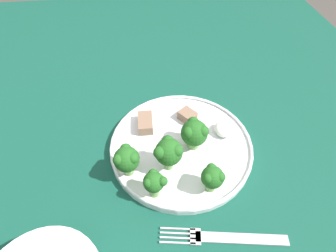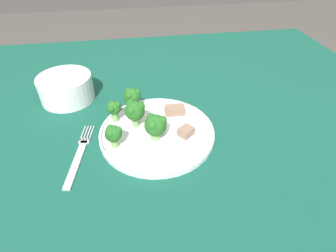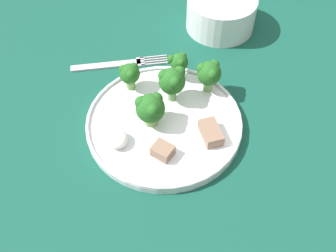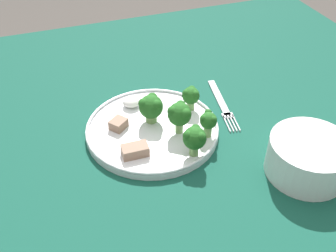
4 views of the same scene
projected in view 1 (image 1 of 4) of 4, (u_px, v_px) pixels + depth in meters
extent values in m
cube|color=#114738|center=(157.00, 147.00, 0.52)|extent=(1.39, 1.18, 0.03)
cylinder|color=brown|center=(256.00, 81.00, 1.27)|extent=(0.06, 0.06, 0.74)
cylinder|color=brown|center=(31.00, 99.00, 1.18)|extent=(0.06, 0.06, 0.74)
cylinder|color=white|center=(181.00, 146.00, 0.49)|extent=(0.26, 0.26, 0.01)
torus|color=white|center=(181.00, 143.00, 0.49)|extent=(0.26, 0.26, 0.01)
cube|color=#B2B2B7|center=(242.00, 239.00, 0.38)|extent=(0.04, 0.14, 0.00)
cube|color=#B2B2B7|center=(195.00, 237.00, 0.39)|extent=(0.03, 0.02, 0.00)
cube|color=#B2B2B7|center=(178.00, 229.00, 0.39)|extent=(0.01, 0.05, 0.00)
cube|color=#B2B2B7|center=(178.00, 234.00, 0.39)|extent=(0.01, 0.05, 0.00)
cube|color=#B2B2B7|center=(178.00, 238.00, 0.39)|extent=(0.01, 0.05, 0.00)
cube|color=#B2B2B7|center=(177.00, 243.00, 0.38)|extent=(0.01, 0.05, 0.00)
cylinder|color=#709E56|center=(193.00, 142.00, 0.48)|extent=(0.02, 0.02, 0.02)
sphere|color=#215B1E|center=(194.00, 133.00, 0.46)|extent=(0.05, 0.05, 0.05)
sphere|color=#215B1E|center=(193.00, 123.00, 0.46)|extent=(0.02, 0.02, 0.02)
sphere|color=#215B1E|center=(188.00, 133.00, 0.45)|extent=(0.02, 0.02, 0.02)
sphere|color=#215B1E|center=(203.00, 131.00, 0.45)|extent=(0.02, 0.02, 0.02)
cylinder|color=#709E56|center=(128.00, 168.00, 0.44)|extent=(0.02, 0.02, 0.02)
sphere|color=#215B1E|center=(127.00, 159.00, 0.42)|extent=(0.04, 0.04, 0.04)
sphere|color=#215B1E|center=(126.00, 149.00, 0.42)|extent=(0.02, 0.02, 0.02)
sphere|color=#215B1E|center=(119.00, 160.00, 0.41)|extent=(0.02, 0.02, 0.02)
sphere|color=#215B1E|center=(133.00, 158.00, 0.41)|extent=(0.02, 0.02, 0.02)
cylinder|color=#709E56|center=(211.00, 185.00, 0.42)|extent=(0.02, 0.02, 0.02)
sphere|color=#215B1E|center=(212.00, 177.00, 0.40)|extent=(0.04, 0.04, 0.04)
sphere|color=#215B1E|center=(211.00, 168.00, 0.40)|extent=(0.02, 0.02, 0.02)
sphere|color=#215B1E|center=(208.00, 178.00, 0.39)|extent=(0.02, 0.02, 0.02)
sphere|color=#215B1E|center=(220.00, 177.00, 0.39)|extent=(0.02, 0.02, 0.02)
cylinder|color=#709E56|center=(169.00, 162.00, 0.45)|extent=(0.02, 0.02, 0.03)
sphere|color=#215B1E|center=(169.00, 152.00, 0.42)|extent=(0.05, 0.05, 0.05)
sphere|color=#215B1E|center=(168.00, 141.00, 0.43)|extent=(0.02, 0.02, 0.02)
sphere|color=#215B1E|center=(162.00, 152.00, 0.41)|extent=(0.02, 0.02, 0.02)
sphere|color=#215B1E|center=(177.00, 151.00, 0.41)|extent=(0.02, 0.02, 0.02)
cylinder|color=#709E56|center=(154.00, 190.00, 0.41)|extent=(0.02, 0.02, 0.02)
sphere|color=#215B1E|center=(154.00, 182.00, 0.40)|extent=(0.03, 0.03, 0.03)
sphere|color=#215B1E|center=(153.00, 174.00, 0.40)|extent=(0.01, 0.01, 0.01)
sphere|color=#215B1E|center=(148.00, 183.00, 0.39)|extent=(0.01, 0.01, 0.01)
sphere|color=#215B1E|center=(160.00, 182.00, 0.39)|extent=(0.01, 0.01, 0.01)
cube|color=#846651|center=(145.00, 123.00, 0.51)|extent=(0.05, 0.03, 0.02)
cube|color=#846651|center=(187.00, 116.00, 0.52)|extent=(0.04, 0.04, 0.02)
ellipsoid|color=white|center=(224.00, 130.00, 0.50)|extent=(0.04, 0.04, 0.02)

